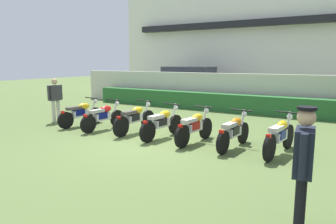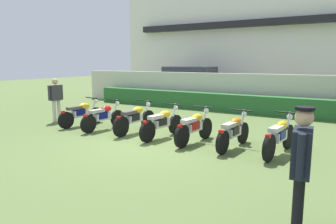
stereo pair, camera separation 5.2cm
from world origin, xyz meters
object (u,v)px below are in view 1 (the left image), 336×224
object	(u,v)px
motorcycle_in_row_5	(234,131)
motorcycle_in_row_4	(194,127)
parked_car	(191,84)
motorcycle_in_row_6	(280,136)
motorcycle_in_row_1	(103,116)
inspector_person	(55,96)
motorcycle_in_row_3	(162,123)
motorcycle_in_row_0	(81,113)
motorcycle_in_row_2	(135,118)
officer_0	(303,161)

from	to	relation	value
motorcycle_in_row_5	motorcycle_in_row_4	bearing A→B (deg)	96.23
parked_car	motorcycle_in_row_6	distance (m)	10.59
motorcycle_in_row_1	inspector_person	bearing A→B (deg)	89.85
motorcycle_in_row_1	motorcycle_in_row_3	distance (m)	2.22
motorcycle_in_row_1	motorcycle_in_row_6	distance (m)	5.45
parked_car	motorcycle_in_row_0	size ratio (longest dim) A/B	2.53
motorcycle_in_row_0	motorcycle_in_row_1	size ratio (longest dim) A/B	0.99
motorcycle_in_row_5	motorcycle_in_row_6	size ratio (longest dim) A/B	0.93
motorcycle_in_row_2	inspector_person	size ratio (longest dim) A/B	1.22
motorcycle_in_row_4	motorcycle_in_row_3	bearing A→B (deg)	93.98
motorcycle_in_row_6	officer_0	bearing A→B (deg)	-157.88
parked_car	motorcycle_in_row_5	xyz separation A→B (m)	(5.43, -8.37, -0.50)
motorcycle_in_row_4	inspector_person	xyz separation A→B (m)	(-5.73, 0.18, 0.47)
motorcycle_in_row_1	motorcycle_in_row_5	size ratio (longest dim) A/B	1.00
motorcycle_in_row_3	motorcycle_in_row_4	distance (m)	1.05
motorcycle_in_row_2	inspector_person	distance (m)	3.66
motorcycle_in_row_1	motorcycle_in_row_5	distance (m)	4.35
parked_car	officer_0	distance (m)	13.99
motorcycle_in_row_4	officer_0	bearing A→B (deg)	-131.92
motorcycle_in_row_2	motorcycle_in_row_4	bearing A→B (deg)	-91.66
motorcycle_in_row_5	officer_0	bearing A→B (deg)	-144.53
motorcycle_in_row_6	officer_0	distance (m)	3.66
inspector_person	motorcycle_in_row_6	bearing A→B (deg)	-0.67
motorcycle_in_row_2	motorcycle_in_row_4	world-z (taller)	motorcycle_in_row_2
motorcycle_in_row_1	motorcycle_in_row_2	xyz separation A→B (m)	(1.16, 0.15, 0.02)
motorcycle_in_row_1	motorcycle_in_row_4	world-z (taller)	motorcycle_in_row_4
parked_car	motorcycle_in_row_3	distance (m)	9.01
motorcycle_in_row_0	motorcycle_in_row_1	distance (m)	1.07
motorcycle_in_row_5	motorcycle_in_row_0	bearing A→B (deg)	94.23
parked_car	motorcycle_in_row_3	xyz separation A→B (m)	(3.30, -8.38, -0.49)
parked_car	motorcycle_in_row_4	world-z (taller)	parked_car
motorcycle_in_row_2	motorcycle_in_row_6	size ratio (longest dim) A/B	0.99
inspector_person	motorcycle_in_row_0	bearing A→B (deg)	-4.71
officer_0	inspector_person	bearing A→B (deg)	-27.55
motorcycle_in_row_0	motorcycle_in_row_5	world-z (taller)	motorcycle_in_row_5
motorcycle_in_row_1	motorcycle_in_row_5	world-z (taller)	motorcycle_in_row_5
motorcycle_in_row_4	motorcycle_in_row_6	bearing A→B (deg)	-82.44
motorcycle_in_row_4	motorcycle_in_row_1	bearing A→B (deg)	95.58
motorcycle_in_row_3	officer_0	world-z (taller)	officer_0
motorcycle_in_row_0	motorcycle_in_row_2	world-z (taller)	motorcycle_in_row_2
parked_car	motorcycle_in_row_2	world-z (taller)	parked_car
motorcycle_in_row_5	officer_0	size ratio (longest dim) A/B	1.10
parked_car	motorcycle_in_row_3	size ratio (longest dim) A/B	2.41
motorcycle_in_row_6	inspector_person	world-z (taller)	inspector_person
motorcycle_in_row_1	officer_0	distance (m)	7.28
motorcycle_in_row_3	officer_0	size ratio (longest dim) A/B	1.14
motorcycle_in_row_0	motorcycle_in_row_5	distance (m)	5.42
motorcycle_in_row_4	officer_0	world-z (taller)	officer_0
motorcycle_in_row_4	motorcycle_in_row_5	xyz separation A→B (m)	(1.08, 0.03, -0.01)
motorcycle_in_row_2	motorcycle_in_row_5	size ratio (longest dim) A/B	1.06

